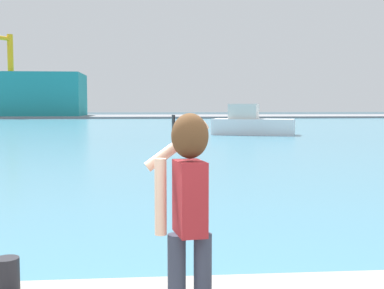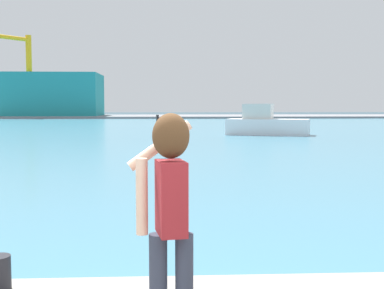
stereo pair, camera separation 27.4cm
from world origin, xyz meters
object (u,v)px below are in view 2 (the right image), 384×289
object	(u,v)px
warehouse_left	(53,95)
port_crane	(19,64)
boat_moored	(266,124)
person_photographer	(169,202)

from	to	relation	value
warehouse_left	port_crane	distance (m)	9.42
boat_moored	port_crane	xyz separation A→B (m)	(-32.95, 50.12, 8.52)
boat_moored	port_crane	bearing A→B (deg)	143.04
boat_moored	warehouse_left	xyz separation A→B (m)	(-28.75, 56.80, 3.37)
port_crane	person_photographer	bearing A→B (deg)	-73.41
port_crane	boat_moored	bearing A→B (deg)	-56.68
person_photographer	port_crane	distance (m)	88.68
person_photographer	port_crane	size ratio (longest dim) A/B	0.12
person_photographer	warehouse_left	world-z (taller)	warehouse_left
warehouse_left	port_crane	size ratio (longest dim) A/B	1.24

